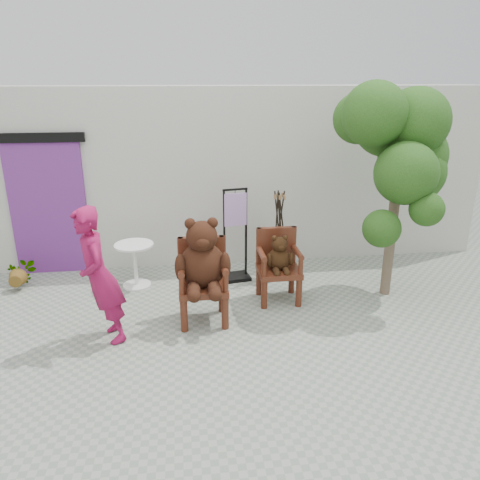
{
  "coord_description": "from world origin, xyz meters",
  "views": [
    {
      "loc": [
        -0.83,
        -5.11,
        3.15
      ],
      "look_at": [
        -0.04,
        1.09,
        0.95
      ],
      "focal_mm": 35.0,
      "sensor_mm": 36.0,
      "label": 1
    }
  ],
  "objects": [
    {
      "name": "chair_big",
      "position": [
        -0.61,
        0.56,
        0.81
      ],
      "size": [
        0.72,
        0.77,
        1.46
      ],
      "color": "#3F190D",
      "rests_on": "ground"
    },
    {
      "name": "stool_bucket",
      "position": [
        0.69,
        1.87,
        0.64
      ],
      "size": [
        0.32,
        0.32,
        1.45
      ],
      "rotation": [
        0.0,
        0.0,
        -0.07
      ],
      "color": "white",
      "rests_on": "ground"
    },
    {
      "name": "display_stand",
      "position": [
        -0.02,
        1.87,
        0.58
      ],
      "size": [
        0.5,
        0.42,
        1.51
      ],
      "rotation": [
        0.0,
        0.0,
        0.18
      ],
      "color": "black",
      "rests_on": "ground"
    },
    {
      "name": "tree",
      "position": [
        2.22,
        1.18,
        2.23
      ],
      "size": [
        1.71,
        1.6,
        3.11
      ],
      "rotation": [
        0.0,
        0.0,
        -0.14
      ],
      "color": "#4D3D2E",
      "rests_on": "ground"
    },
    {
      "name": "cafe_table",
      "position": [
        -1.6,
        1.8,
        0.44
      ],
      "size": [
        0.6,
        0.6,
        0.7
      ],
      "rotation": [
        0.0,
        0.0,
        -0.23
      ],
      "color": "white",
      "rests_on": "ground"
    },
    {
      "name": "chair_small",
      "position": [
        0.52,
        1.07,
        0.62
      ],
      "size": [
        0.61,
        0.55,
        1.06
      ],
      "color": "#3F190D",
      "rests_on": "ground"
    },
    {
      "name": "person",
      "position": [
        -1.86,
        0.21,
        0.87
      ],
      "size": [
        0.6,
        0.74,
        1.74
      ],
      "primitive_type": "imported",
      "rotation": [
        0.0,
        0.0,
        -1.23
      ],
      "color": "maroon",
      "rests_on": "ground"
    },
    {
      "name": "back_wall",
      "position": [
        0.0,
        3.1,
        1.5
      ],
      "size": [
        9.0,
        1.0,
        3.0
      ],
      "primitive_type": "cube",
      "color": "beige",
      "rests_on": "ground"
    },
    {
      "name": "doorway",
      "position": [
        -3.0,
        2.58,
        1.16
      ],
      "size": [
        1.4,
        0.11,
        2.33
      ],
      "color": "#6A297D",
      "rests_on": "ground"
    },
    {
      "name": "ground_plane",
      "position": [
        0.0,
        0.0,
        0.0
      ],
      "size": [
        60.0,
        60.0,
        0.0
      ],
      "primitive_type": "plane",
      "color": "gray",
      "rests_on": "ground"
    },
    {
      "name": "potted_plant",
      "position": [
        -3.4,
        1.99,
        0.24
      ],
      "size": [
        0.45,
        0.39,
        0.47
      ],
      "primitive_type": "imported",
      "rotation": [
        0.0,
        0.0,
        0.06
      ],
      "color": "#15360E",
      "rests_on": "ground"
    }
  ]
}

